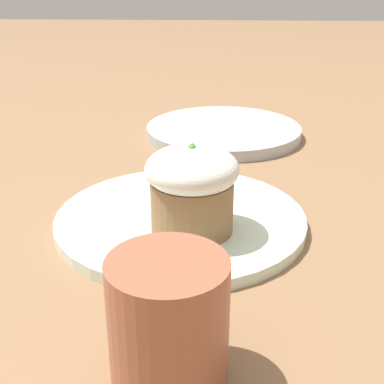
{
  "coord_description": "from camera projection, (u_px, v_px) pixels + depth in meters",
  "views": [
    {
      "loc": [
        -0.51,
        -0.03,
        0.26
      ],
      "look_at": [
        -0.03,
        -0.01,
        0.05
      ],
      "focal_mm": 50.0,
      "sensor_mm": 36.0,
      "label": 1
    }
  ],
  "objects": [
    {
      "name": "coffee_cup",
      "position": [
        169.0,
        319.0,
        0.35
      ],
      "size": [
        0.11,
        0.08,
        0.09
      ],
      "color": "#9E563D",
      "rests_on": "ground_plane"
    },
    {
      "name": "ground_plane",
      "position": [
        181.0,
        225.0,
        0.57
      ],
      "size": [
        4.0,
        4.0,
        0.0
      ],
      "primitive_type": "plane",
      "color": "#846042"
    },
    {
      "name": "spoon",
      "position": [
        163.0,
        205.0,
        0.58
      ],
      "size": [
        0.11,
        0.06,
        0.01
      ],
      "color": "#B7B7BC",
      "rests_on": "dessert_plate"
    },
    {
      "name": "dessert_plate",
      "position": [
        181.0,
        219.0,
        0.57
      ],
      "size": [
        0.27,
        0.27,
        0.01
      ],
      "color": "silver",
      "rests_on": "ground_plane"
    },
    {
      "name": "side_plate",
      "position": [
        224.0,
        131.0,
        0.85
      ],
      "size": [
        0.24,
        0.24,
        0.02
      ],
      "color": "#B2B7BC",
      "rests_on": "ground_plane"
    },
    {
      "name": "carrot_cake",
      "position": [
        192.0,
        187.0,
        0.52
      ],
      "size": [
        0.09,
        0.09,
        0.09
      ],
      "color": "olive",
      "rests_on": "dessert_plate"
    }
  ]
}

